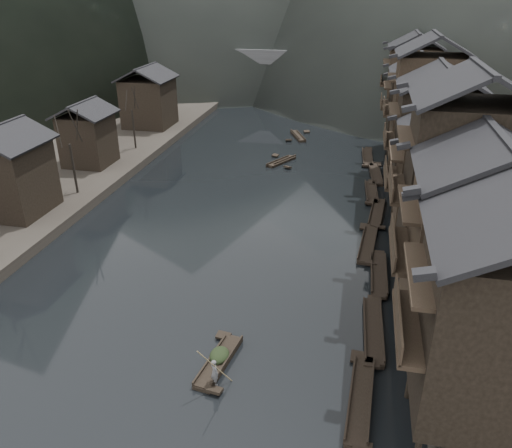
# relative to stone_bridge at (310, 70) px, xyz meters

# --- Properties ---
(water) EXTENTS (300.00, 300.00, 0.00)m
(water) POSITION_rel_stone_bridge_xyz_m (0.00, -72.00, -5.11)
(water) COLOR black
(water) RESTS_ON ground
(left_bank) EXTENTS (40.00, 200.00, 1.20)m
(left_bank) POSITION_rel_stone_bridge_xyz_m (-35.00, -32.00, -4.51)
(left_bank) COLOR #2D2823
(left_bank) RESTS_ON ground
(stilt_houses) EXTENTS (9.00, 67.60, 16.09)m
(stilt_houses) POSITION_rel_stone_bridge_xyz_m (17.28, -52.84, 3.74)
(stilt_houses) COLOR black
(stilt_houses) RESTS_ON ground
(left_houses) EXTENTS (8.10, 53.20, 8.73)m
(left_houses) POSITION_rel_stone_bridge_xyz_m (-20.50, -51.88, 0.55)
(left_houses) COLOR black
(left_houses) RESTS_ON left_bank
(bare_trees) EXTENTS (3.86, 43.14, 7.71)m
(bare_trees) POSITION_rel_stone_bridge_xyz_m (-17.00, -62.97, 1.62)
(bare_trees) COLOR black
(bare_trees) RESTS_ON left_bank
(moored_sampans) EXTENTS (2.65, 49.64, 0.47)m
(moored_sampans) POSITION_rel_stone_bridge_xyz_m (12.24, -56.97, -4.91)
(moored_sampans) COLOR black
(moored_sampans) RESTS_ON water
(midriver_boats) EXTENTS (11.81, 46.89, 0.45)m
(midriver_boats) POSITION_rel_stone_bridge_xyz_m (0.78, -18.94, -4.91)
(midriver_boats) COLOR black
(midriver_boats) RESTS_ON water
(stone_bridge) EXTENTS (40.00, 6.00, 9.00)m
(stone_bridge) POSITION_rel_stone_bridge_xyz_m (0.00, 0.00, 0.00)
(stone_bridge) COLOR #4C4C4F
(stone_bridge) RESTS_ON ground
(hero_sampan) EXTENTS (1.84, 5.35, 0.44)m
(hero_sampan) POSITION_rel_stone_bridge_xyz_m (3.46, -77.19, -4.91)
(hero_sampan) COLOR black
(hero_sampan) RESTS_ON water
(cargo_heap) EXTENTS (1.16, 1.52, 0.70)m
(cargo_heap) POSITION_rel_stone_bridge_xyz_m (3.42, -76.95, -4.32)
(cargo_heap) COLOR black
(cargo_heap) RESTS_ON hero_sampan
(boatman) EXTENTS (0.72, 0.71, 1.67)m
(boatman) POSITION_rel_stone_bridge_xyz_m (3.75, -79.01, -3.84)
(boatman) COLOR slate
(boatman) RESTS_ON hero_sampan
(bamboo_pole) EXTENTS (1.72, 1.75, 3.59)m
(bamboo_pole) POSITION_rel_stone_bridge_xyz_m (3.95, -79.01, -1.21)
(bamboo_pole) COLOR #8C7A51
(bamboo_pole) RESTS_ON boatman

